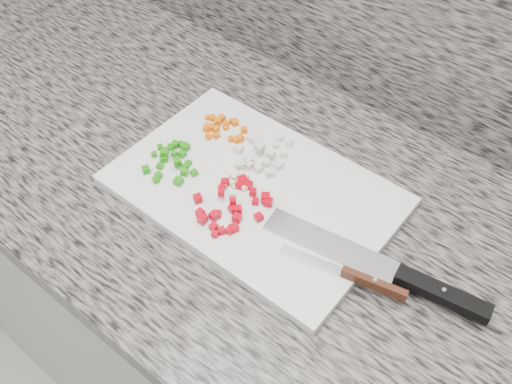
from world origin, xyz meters
The scene contains 10 objects.
cabinet centered at (0.00, 1.44, 0.43)m, with size 3.92×0.62×0.86m, color silver.
countertop centered at (0.00, 1.44, 0.88)m, with size 3.96×0.64×0.04m, color #67615B.
cutting_board centered at (-0.07, 1.43, 0.91)m, with size 0.43×0.29×0.01m, color silver.
carrot_pile centered at (-0.20, 1.50, 0.92)m, with size 0.09×0.07×0.02m.
onion_pile centered at (-0.11, 1.49, 0.92)m, with size 0.09×0.11×0.02m.
green_pepper_pile centered at (-0.21, 1.39, 0.92)m, with size 0.10×0.09×0.02m.
red_pepper_pile centered at (-0.07, 1.38, 0.92)m, with size 0.11×0.12×0.02m.
garlic_pile centered at (-0.10, 1.42, 0.92)m, with size 0.05×0.05×0.01m.
chef_knife centered at (0.19, 1.43, 0.92)m, with size 0.33×0.08×0.02m.
paring_knife centered at (0.14, 1.39, 0.92)m, with size 0.18×0.05×0.02m.
Camera 1 is at (0.30, 0.97, 1.58)m, focal length 40.00 mm.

